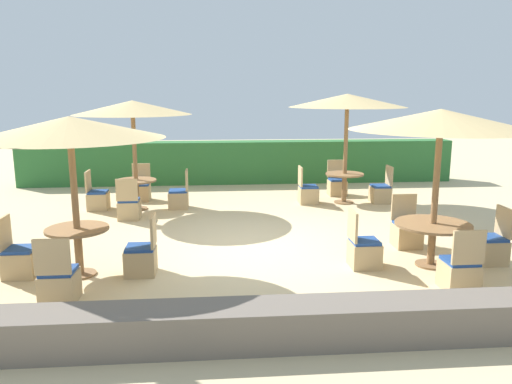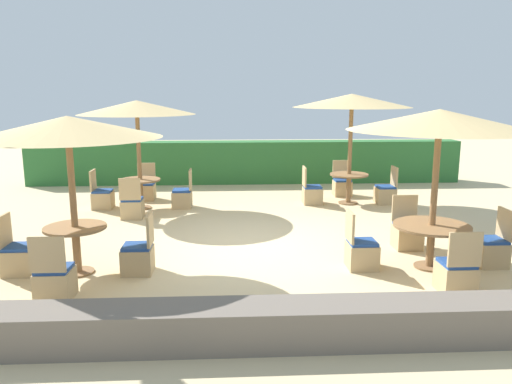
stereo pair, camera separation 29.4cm
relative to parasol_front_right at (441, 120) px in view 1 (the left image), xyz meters
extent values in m
plane|color=#D1BA8C|center=(-2.68, 1.16, -2.33)|extent=(40.00, 40.00, 0.00)
cube|color=#2D6B33|center=(-2.68, 7.63, -1.70)|extent=(13.00, 0.70, 1.26)
cube|color=#6B6056|center=(-2.68, -2.33, -2.10)|extent=(10.00, 0.56, 0.47)
cylinder|color=olive|center=(0.00, 0.00, -1.12)|extent=(0.10, 0.10, 2.42)
cone|color=tan|center=(0.00, 0.00, 0.01)|extent=(2.79, 2.79, 0.32)
cylinder|color=olive|center=(0.00, 0.00, -2.32)|extent=(0.48, 0.48, 0.03)
cylinder|color=olive|center=(0.00, 0.00, -2.00)|extent=(0.12, 0.12, 0.66)
cylinder|color=olive|center=(0.00, 0.00, -1.65)|extent=(1.19, 1.19, 0.04)
cube|color=tan|center=(-0.04, -0.99, -2.13)|extent=(0.46, 0.46, 0.40)
cube|color=navy|center=(-0.04, -0.99, -1.91)|extent=(0.42, 0.42, 0.05)
cube|color=tan|center=(-0.04, -1.20, -1.64)|extent=(0.46, 0.04, 0.48)
cube|color=tan|center=(1.00, 0.04, -2.13)|extent=(0.46, 0.46, 0.40)
cube|color=navy|center=(1.00, 0.04, -1.91)|extent=(0.42, 0.42, 0.05)
cube|color=tan|center=(1.21, 0.04, -1.64)|extent=(0.04, 0.46, 0.48)
cube|color=tan|center=(-1.09, 0.04, -2.13)|extent=(0.46, 0.46, 0.40)
cube|color=navy|center=(-1.09, 0.04, -1.91)|extent=(0.42, 0.42, 0.05)
cube|color=tan|center=(-1.30, 0.04, -1.64)|extent=(0.04, 0.46, 0.48)
cube|color=tan|center=(-0.01, 1.00, -2.13)|extent=(0.46, 0.46, 0.40)
cube|color=navy|center=(-0.01, 1.00, -1.91)|extent=(0.42, 0.42, 0.05)
cube|color=tan|center=(-0.01, 1.21, -1.64)|extent=(0.46, 0.04, 0.48)
cylinder|color=olive|center=(-5.30, 4.35, -1.09)|extent=(0.10, 0.10, 2.47)
cone|color=tan|center=(-5.30, 4.35, 0.06)|extent=(2.71, 2.71, 0.32)
cylinder|color=olive|center=(-5.30, 4.35, -2.32)|extent=(0.48, 0.48, 0.03)
cylinder|color=olive|center=(-5.30, 4.35, -1.99)|extent=(0.12, 0.12, 0.67)
cylinder|color=olive|center=(-5.30, 4.35, -1.64)|extent=(0.95, 0.95, 0.04)
cube|color=tan|center=(-5.33, 3.43, -2.13)|extent=(0.46, 0.46, 0.40)
cube|color=navy|center=(-5.33, 3.43, -1.91)|extent=(0.42, 0.42, 0.05)
cube|color=tan|center=(-5.33, 3.22, -1.64)|extent=(0.46, 0.04, 0.48)
cube|color=tan|center=(-6.21, 4.39, -2.13)|extent=(0.46, 0.46, 0.40)
cube|color=navy|center=(-6.21, 4.39, -1.91)|extent=(0.42, 0.42, 0.05)
cube|color=tan|center=(-6.42, 4.39, -1.64)|extent=(0.04, 0.46, 0.48)
cube|color=tan|center=(-5.34, 5.32, -2.13)|extent=(0.46, 0.46, 0.40)
cube|color=navy|center=(-5.34, 5.32, -1.91)|extent=(0.42, 0.42, 0.05)
cube|color=tan|center=(-5.34, 5.53, -1.64)|extent=(0.46, 0.04, 0.48)
cube|color=tan|center=(-4.33, 4.37, -2.13)|extent=(0.46, 0.46, 0.40)
cube|color=navy|center=(-4.33, 4.37, -1.91)|extent=(0.42, 0.42, 0.05)
cube|color=tan|center=(-4.12, 4.37, -1.64)|extent=(0.04, 0.46, 0.48)
cylinder|color=olive|center=(-5.53, 0.04, -1.16)|extent=(0.10, 0.10, 2.33)
cone|color=tan|center=(-5.53, 0.04, -0.08)|extent=(2.75, 2.75, 0.32)
cylinder|color=olive|center=(-5.53, 0.04, -2.32)|extent=(0.48, 0.48, 0.03)
cylinder|color=olive|center=(-5.53, 0.04, -1.98)|extent=(0.12, 0.12, 0.71)
cylinder|color=olive|center=(-5.53, 0.04, -1.60)|extent=(0.94, 0.94, 0.04)
cube|color=tan|center=(-5.54, -0.92, -2.13)|extent=(0.46, 0.46, 0.40)
cube|color=navy|center=(-5.54, -0.92, -1.91)|extent=(0.42, 0.42, 0.05)
cube|color=tan|center=(-5.54, -1.13, -1.64)|extent=(0.46, 0.04, 0.48)
cube|color=tan|center=(-6.40, 0.07, -2.13)|extent=(0.46, 0.46, 0.40)
cube|color=navy|center=(-6.40, 0.07, -1.91)|extent=(0.42, 0.42, 0.05)
cube|color=tan|center=(-6.61, 0.07, -1.64)|extent=(0.04, 0.46, 0.48)
cube|color=tan|center=(-4.61, 0.01, -2.13)|extent=(0.46, 0.46, 0.40)
cube|color=navy|center=(-4.61, 0.01, -1.91)|extent=(0.42, 0.42, 0.05)
cube|color=tan|center=(-4.40, 0.01, -1.64)|extent=(0.04, 0.46, 0.48)
cylinder|color=olive|center=(-0.22, 4.62, -1.02)|extent=(0.10, 0.10, 2.62)
cone|color=tan|center=(-0.22, 4.62, 0.21)|extent=(2.86, 2.86, 0.32)
cylinder|color=olive|center=(-0.22, 4.62, -2.32)|extent=(0.48, 0.48, 0.03)
cylinder|color=olive|center=(-0.22, 4.62, -1.98)|extent=(0.12, 0.12, 0.71)
cylinder|color=olive|center=(-0.22, 4.62, -1.60)|extent=(0.94, 0.94, 0.04)
cube|color=tan|center=(-0.17, 5.55, -2.13)|extent=(0.46, 0.46, 0.40)
cube|color=navy|center=(-0.17, 5.55, -1.91)|extent=(0.42, 0.42, 0.05)
cube|color=tan|center=(-0.17, 5.76, -1.64)|extent=(0.46, 0.04, 0.48)
cube|color=tan|center=(-1.12, 4.64, -2.13)|extent=(0.46, 0.46, 0.40)
cube|color=navy|center=(-1.12, 4.64, -1.91)|extent=(0.42, 0.42, 0.05)
cube|color=tan|center=(-1.33, 4.64, -1.64)|extent=(0.04, 0.46, 0.48)
cube|color=tan|center=(0.69, 4.56, -2.13)|extent=(0.46, 0.46, 0.40)
cube|color=navy|center=(0.69, 4.56, -1.91)|extent=(0.42, 0.42, 0.05)
cube|color=tan|center=(0.90, 4.56, -1.64)|extent=(0.04, 0.46, 0.48)
camera|label=1|loc=(-3.46, -7.40, 0.45)|focal=35.00mm
camera|label=2|loc=(-3.16, -7.42, 0.45)|focal=35.00mm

